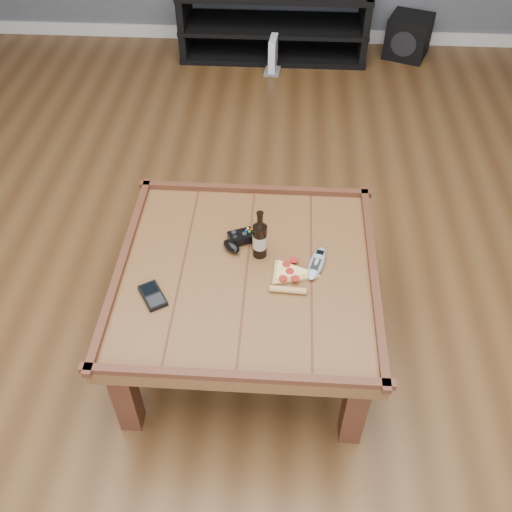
# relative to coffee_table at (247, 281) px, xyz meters

# --- Properties ---
(ground) EXTENTS (6.00, 6.00, 0.00)m
(ground) POSITION_rel_coffee_table_xyz_m (0.00, 0.00, -0.39)
(ground) COLOR #492C15
(ground) RESTS_ON ground
(baseboard) EXTENTS (5.00, 0.02, 0.10)m
(baseboard) POSITION_rel_coffee_table_xyz_m (0.00, 2.99, -0.34)
(baseboard) COLOR silver
(baseboard) RESTS_ON ground
(coffee_table) EXTENTS (1.03, 1.03, 0.48)m
(coffee_table) POSITION_rel_coffee_table_xyz_m (0.00, 0.00, 0.00)
(coffee_table) COLOR brown
(coffee_table) RESTS_ON ground
(media_console) EXTENTS (1.40, 0.45, 0.50)m
(media_console) POSITION_rel_coffee_table_xyz_m (0.00, 2.75, -0.15)
(media_console) COLOR black
(media_console) RESTS_ON ground
(beer_bottle) EXTENTS (0.06, 0.06, 0.22)m
(beer_bottle) POSITION_rel_coffee_table_xyz_m (0.05, 0.09, 0.15)
(beer_bottle) COLOR black
(beer_bottle) RESTS_ON coffee_table
(game_controller) EXTENTS (0.17, 0.15, 0.05)m
(game_controller) POSITION_rel_coffee_table_xyz_m (-0.03, 0.14, 0.08)
(game_controller) COLOR black
(game_controller) RESTS_ON coffee_table
(pizza_slice) EXTENTS (0.16, 0.25, 0.03)m
(pizza_slice) POSITION_rel_coffee_table_xyz_m (0.17, -0.02, 0.07)
(pizza_slice) COLOR tan
(pizza_slice) RESTS_ON coffee_table
(smartphone) EXTENTS (0.13, 0.15, 0.02)m
(smartphone) POSITION_rel_coffee_table_xyz_m (-0.33, -0.16, 0.07)
(smartphone) COLOR black
(smartphone) RESTS_ON coffee_table
(remote_control) EXTENTS (0.10, 0.19, 0.03)m
(remote_control) POSITION_rel_coffee_table_xyz_m (0.27, 0.04, 0.07)
(remote_control) COLOR #8F949B
(remote_control) RESTS_ON coffee_table
(subwoofer) EXTENTS (0.39, 0.39, 0.30)m
(subwoofer) POSITION_rel_coffee_table_xyz_m (1.02, 2.80, -0.24)
(subwoofer) COLOR black
(subwoofer) RESTS_ON ground
(game_console) EXTENTS (0.13, 0.21, 0.25)m
(game_console) POSITION_rel_coffee_table_xyz_m (0.01, 2.48, -0.28)
(game_console) COLOR slate
(game_console) RESTS_ON ground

